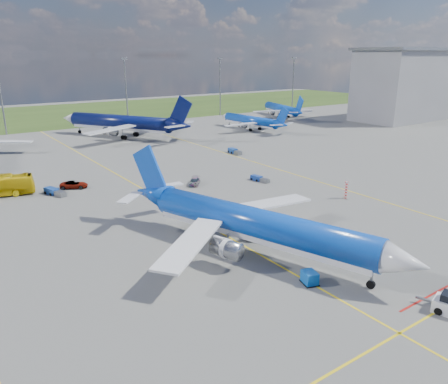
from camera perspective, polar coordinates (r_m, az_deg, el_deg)
ground at (r=54.70m, az=4.25°, el=-7.92°), size 400.00×400.00×0.00m
grass_strip at (r=192.17m, az=-25.53°, el=8.76°), size 400.00×80.00×0.01m
taxiway_lines at (r=76.70m, az=-8.78°, el=-0.53°), size 60.25×160.00×0.02m
floodlight_masts at (r=154.21m, az=-19.70°, el=12.41°), size 202.20×0.50×22.70m
terminal_building at (r=180.80m, az=22.71°, el=12.85°), size 42.00×22.00×26.00m
warning_post at (r=76.90m, az=15.65°, el=0.23°), size 0.50×0.50×3.00m
bg_jet_n at (r=135.06m, az=-13.25°, el=6.99°), size 55.87×59.92×12.57m
bg_jet_ne at (r=145.26m, az=3.49°, el=8.13°), size 27.21×34.46×8.59m
bg_jet_ene at (r=177.13m, az=7.43°, el=9.69°), size 36.18×41.80×9.29m
main_airliner at (r=54.54m, az=4.32°, el=-8.01°), size 43.95×50.36×11.10m
uld_container at (r=48.37m, az=11.13°, el=-10.91°), size 1.81×2.04×1.37m
service_car_b at (r=84.72m, az=-19.01°, el=0.91°), size 5.39×4.28×1.36m
service_car_c at (r=82.46m, az=-3.88°, el=1.37°), size 4.11×4.42×1.25m
baggage_tug_w at (r=85.08m, az=4.63°, el=1.73°), size 1.75×4.30×0.94m
baggage_tug_c at (r=81.98m, az=-21.27°, el=0.01°), size 2.85×5.02×1.09m
baggage_tug_e at (r=109.02m, az=1.38°, el=5.32°), size 1.93×5.14×1.12m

